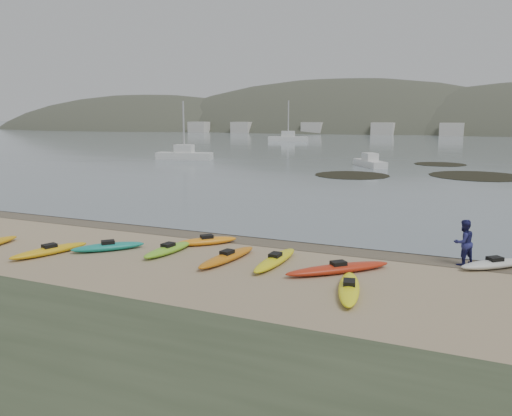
% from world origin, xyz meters
% --- Properties ---
extents(ground, '(600.00, 600.00, 0.00)m').
position_xyz_m(ground, '(0.00, 0.00, 0.00)').
color(ground, tan).
rests_on(ground, ground).
extents(wet_sand, '(60.00, 60.00, 0.00)m').
position_xyz_m(wet_sand, '(0.00, -0.30, 0.00)').
color(wet_sand, brown).
rests_on(wet_sand, ground).
extents(water, '(1200.00, 1200.00, 0.00)m').
position_xyz_m(water, '(0.00, 300.00, 0.01)').
color(water, slate).
rests_on(water, ground).
extents(kayaks, '(22.78, 9.19, 0.34)m').
position_xyz_m(kayaks, '(-0.14, -4.30, 0.17)').
color(kayaks, '#168D7F').
rests_on(kayaks, ground).
extents(person_east, '(1.14, 1.12, 1.85)m').
position_xyz_m(person_east, '(9.38, -0.80, 0.92)').
color(person_east, navy).
rests_on(person_east, ground).
extents(kelp_mats, '(20.04, 22.86, 0.04)m').
position_xyz_m(kelp_mats, '(5.54, 33.47, 0.03)').
color(kelp_mats, black).
rests_on(kelp_mats, water).
extents(moored_boats, '(77.81, 87.34, 1.32)m').
position_xyz_m(moored_boats, '(-1.40, 76.24, 0.59)').
color(moored_boats, silver).
rests_on(moored_boats, ground).
extents(far_town, '(199.00, 5.00, 4.00)m').
position_xyz_m(far_town, '(6.00, 145.00, 2.00)').
color(far_town, beige).
rests_on(far_town, ground).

